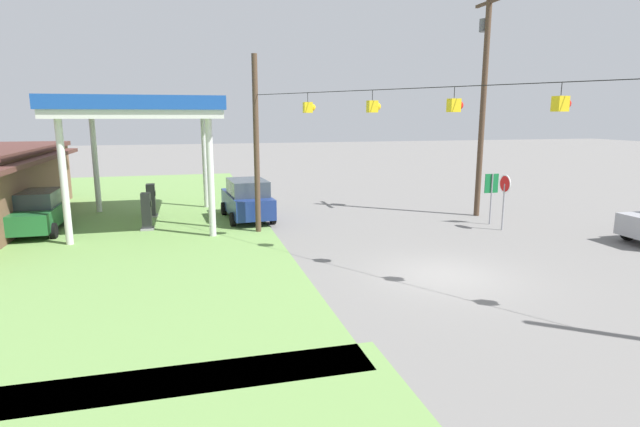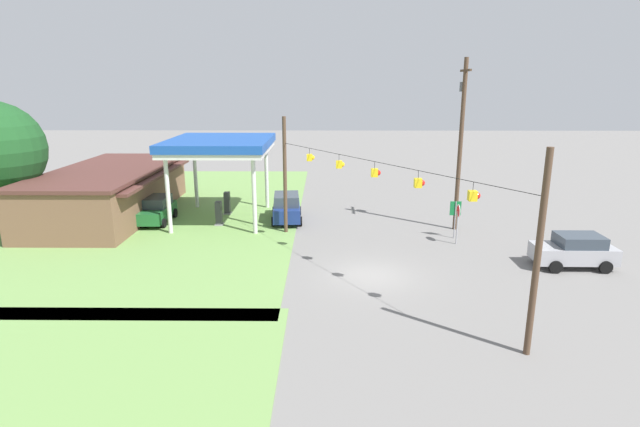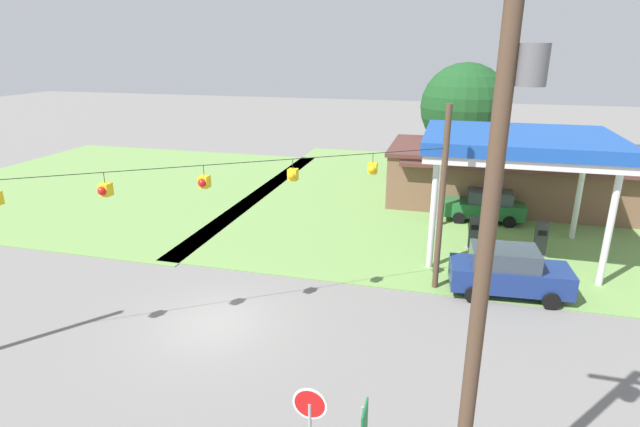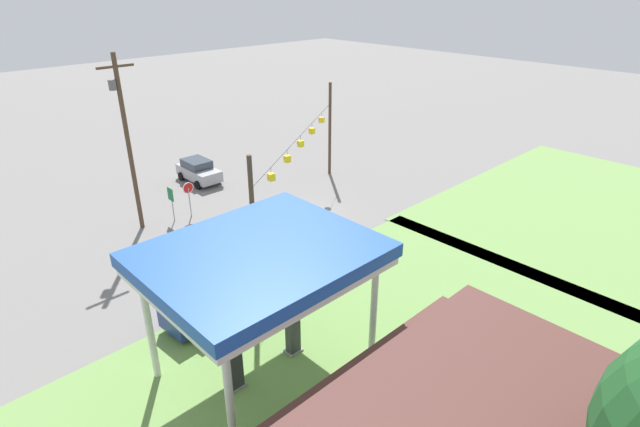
{
  "view_description": "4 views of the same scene",
  "coord_description": "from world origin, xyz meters",
  "px_view_note": "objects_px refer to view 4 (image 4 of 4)",
  "views": [
    {
      "loc": [
        -13.86,
        7.81,
        5.07
      ],
      "look_at": [
        2.7,
        3.47,
        1.7
      ],
      "focal_mm": 28.0,
      "sensor_mm": 36.0,
      "label": 1
    },
    {
      "loc": [
        -24.07,
        2.42,
        9.64
      ],
      "look_at": [
        4.1,
        2.7,
        2.22
      ],
      "focal_mm": 28.0,
      "sensor_mm": 36.0,
      "label": 2
    },
    {
      "loc": [
        7.82,
        -14.43,
        9.64
      ],
      "look_at": [
        2.87,
        4.07,
        3.18
      ],
      "focal_mm": 28.0,
      "sensor_mm": 36.0,
      "label": 3
    },
    {
      "loc": [
        20.37,
        23.11,
        14.99
      ],
      "look_at": [
        2.41,
        4.32,
        2.68
      ],
      "focal_mm": 28.0,
      "sensor_mm": 36.0,
      "label": 4
    }
  ],
  "objects_px": {
    "fuel_pump_far": "(235,372)",
    "car_at_pumps_rear": "(361,403)",
    "gas_station_canopy": "(260,261)",
    "fuel_pump_near": "(293,337)",
    "car_at_pumps_front": "(212,299)",
    "stop_sign_roadside": "(189,192)",
    "route_sign": "(171,198)",
    "utility_pole_main": "(127,137)",
    "car_on_crossroad": "(198,171)"
  },
  "relations": [
    {
      "from": "fuel_pump_far",
      "to": "gas_station_canopy",
      "type": "bearing_deg",
      "value": 179.94
    },
    {
      "from": "gas_station_canopy",
      "to": "car_on_crossroad",
      "type": "xyz_separation_m",
      "value": [
        -9.41,
        -20.75,
        -4.38
      ]
    },
    {
      "from": "car_at_pumps_front",
      "to": "utility_pole_main",
      "type": "bearing_deg",
      "value": -103.55
    },
    {
      "from": "gas_station_canopy",
      "to": "fuel_pump_near",
      "type": "xyz_separation_m",
      "value": [
        -1.52,
        -0.0,
        -4.51
      ]
    },
    {
      "from": "fuel_pump_near",
      "to": "car_at_pumps_front",
      "type": "xyz_separation_m",
      "value": [
        1.16,
        -4.62,
        0.22
      ]
    },
    {
      "from": "gas_station_canopy",
      "to": "car_at_pumps_front",
      "type": "bearing_deg",
      "value": -94.51
    },
    {
      "from": "gas_station_canopy",
      "to": "car_at_pumps_front",
      "type": "relative_size",
      "value": 1.77
    },
    {
      "from": "car_at_pumps_rear",
      "to": "car_at_pumps_front",
      "type": "bearing_deg",
      "value": 92.1
    },
    {
      "from": "stop_sign_roadside",
      "to": "gas_station_canopy",
      "type": "bearing_deg",
      "value": -109.71
    },
    {
      "from": "car_at_pumps_front",
      "to": "route_sign",
      "type": "relative_size",
      "value": 1.99
    },
    {
      "from": "utility_pole_main",
      "to": "stop_sign_roadside",
      "type": "bearing_deg",
      "value": 167.62
    },
    {
      "from": "route_sign",
      "to": "utility_pole_main",
      "type": "distance_m",
      "value": 4.98
    },
    {
      "from": "car_on_crossroad",
      "to": "stop_sign_roadside",
      "type": "xyz_separation_m",
      "value": [
        3.88,
        5.3,
        0.88
      ]
    },
    {
      "from": "car_at_pumps_front",
      "to": "utility_pole_main",
      "type": "height_order",
      "value": "utility_pole_main"
    },
    {
      "from": "fuel_pump_near",
      "to": "car_on_crossroad",
      "type": "distance_m",
      "value": 22.2
    },
    {
      "from": "car_at_pumps_front",
      "to": "stop_sign_roadside",
      "type": "relative_size",
      "value": 1.91
    },
    {
      "from": "car_at_pumps_front",
      "to": "stop_sign_roadside",
      "type": "bearing_deg",
      "value": -119.84
    },
    {
      "from": "gas_station_canopy",
      "to": "stop_sign_roadside",
      "type": "height_order",
      "value": "gas_station_canopy"
    },
    {
      "from": "route_sign",
      "to": "car_at_pumps_rear",
      "type": "bearing_deg",
      "value": 80.26
    },
    {
      "from": "car_at_pumps_front",
      "to": "stop_sign_roadside",
      "type": "distance_m",
      "value": 12.02
    },
    {
      "from": "gas_station_canopy",
      "to": "car_at_pumps_front",
      "type": "height_order",
      "value": "gas_station_canopy"
    },
    {
      "from": "fuel_pump_far",
      "to": "car_at_pumps_rear",
      "type": "xyz_separation_m",
      "value": [
        -2.35,
        4.62,
        0.14
      ]
    },
    {
      "from": "utility_pole_main",
      "to": "car_at_pumps_front",
      "type": "bearing_deg",
      "value": 80.76
    },
    {
      "from": "car_on_crossroad",
      "to": "route_sign",
      "type": "height_order",
      "value": "route_sign"
    },
    {
      "from": "car_at_pumps_rear",
      "to": "utility_pole_main",
      "type": "xyz_separation_m",
      "value": [
        -1.42,
        -20.78,
        5.27
      ]
    },
    {
      "from": "fuel_pump_far",
      "to": "route_sign",
      "type": "xyz_separation_m",
      "value": [
        -5.82,
        -15.6,
        0.91
      ]
    },
    {
      "from": "car_at_pumps_front",
      "to": "gas_station_canopy",
      "type": "bearing_deg",
      "value": 81.18
    },
    {
      "from": "car_at_pumps_front",
      "to": "route_sign",
      "type": "bearing_deg",
      "value": -113.99
    },
    {
      "from": "car_on_crossroad",
      "to": "stop_sign_roadside",
      "type": "height_order",
      "value": "stop_sign_roadside"
    },
    {
      "from": "car_at_pumps_front",
      "to": "fuel_pump_far",
      "type": "bearing_deg",
      "value": 63.46
    },
    {
      "from": "car_at_pumps_rear",
      "to": "stop_sign_roadside",
      "type": "relative_size",
      "value": 1.77
    },
    {
      "from": "car_at_pumps_rear",
      "to": "route_sign",
      "type": "distance_m",
      "value": 20.53
    },
    {
      "from": "car_at_pumps_front",
      "to": "car_on_crossroad",
      "type": "xyz_separation_m",
      "value": [
        -9.05,
        -16.12,
        -0.09
      ]
    },
    {
      "from": "fuel_pump_near",
      "to": "car_at_pumps_front",
      "type": "distance_m",
      "value": 4.77
    },
    {
      "from": "fuel_pump_near",
      "to": "utility_pole_main",
      "type": "bearing_deg",
      "value": -92.54
    },
    {
      "from": "fuel_pump_near",
      "to": "car_on_crossroad",
      "type": "xyz_separation_m",
      "value": [
        -7.89,
        -20.75,
        0.13
      ]
    },
    {
      "from": "gas_station_canopy",
      "to": "utility_pole_main",
      "type": "bearing_deg",
      "value": -97.9
    },
    {
      "from": "car_at_pumps_front",
      "to": "car_on_crossroad",
      "type": "distance_m",
      "value": 18.49
    },
    {
      "from": "route_sign",
      "to": "gas_station_canopy",
      "type": "bearing_deg",
      "value": 74.62
    },
    {
      "from": "stop_sign_roadside",
      "to": "route_sign",
      "type": "bearing_deg",
      "value": 172.67
    },
    {
      "from": "gas_station_canopy",
      "to": "car_at_pumps_rear",
      "type": "relative_size",
      "value": 1.91
    },
    {
      "from": "car_at_pumps_front",
      "to": "car_at_pumps_rear",
      "type": "xyz_separation_m",
      "value": [
        -0.46,
        9.24,
        -0.08
      ]
    },
    {
      "from": "gas_station_canopy",
      "to": "stop_sign_roadside",
      "type": "relative_size",
      "value": 3.37
    },
    {
      "from": "gas_station_canopy",
      "to": "fuel_pump_far",
      "type": "xyz_separation_m",
      "value": [
        1.52,
        -0.0,
        -4.51
      ]
    },
    {
      "from": "fuel_pump_near",
      "to": "car_at_pumps_rear",
      "type": "height_order",
      "value": "car_at_pumps_rear"
    },
    {
      "from": "fuel_pump_far",
      "to": "car_at_pumps_front",
      "type": "relative_size",
      "value": 0.35
    },
    {
      "from": "gas_station_canopy",
      "to": "fuel_pump_far",
      "type": "distance_m",
      "value": 4.76
    },
    {
      "from": "stop_sign_roadside",
      "to": "route_sign",
      "type": "relative_size",
      "value": 1.04
    },
    {
      "from": "car_at_pumps_rear",
      "to": "stop_sign_roadside",
      "type": "xyz_separation_m",
      "value": [
        -4.71,
        -20.06,
        0.87
      ]
    },
    {
      "from": "stop_sign_roadside",
      "to": "utility_pole_main",
      "type": "xyz_separation_m",
      "value": [
        3.29,
        -0.72,
        4.4
      ]
    }
  ]
}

